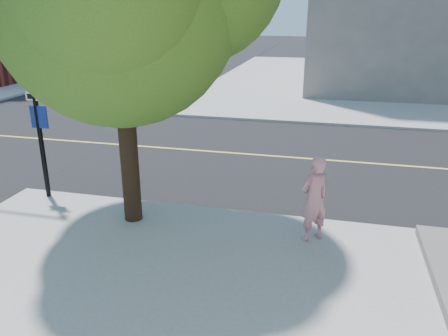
# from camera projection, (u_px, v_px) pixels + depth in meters

# --- Properties ---
(ground) EXTENTS (140.00, 140.00, 0.00)m
(ground) POSITION_uv_depth(u_px,v_px,m) (62.00, 196.00, 11.38)
(ground) COLOR black
(ground) RESTS_ON ground
(road_ew) EXTENTS (140.00, 9.00, 0.01)m
(road_ew) POSITION_uv_depth(u_px,v_px,m) (135.00, 146.00, 15.49)
(road_ew) COLOR black
(road_ew) RESTS_ON ground
(sidewalk_ne) EXTENTS (29.00, 25.00, 0.12)m
(sidewalk_ne) POSITION_uv_depth(u_px,v_px,m) (448.00, 83.00, 28.00)
(sidewalk_ne) COLOR #9D9D9D
(sidewalk_ne) RESTS_ON ground
(man_on_phone) EXTENTS (0.76, 0.73, 1.75)m
(man_on_phone) POSITION_uv_depth(u_px,v_px,m) (314.00, 199.00, 8.75)
(man_on_phone) COLOR pink
(man_on_phone) RESTS_ON sidewalk_se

